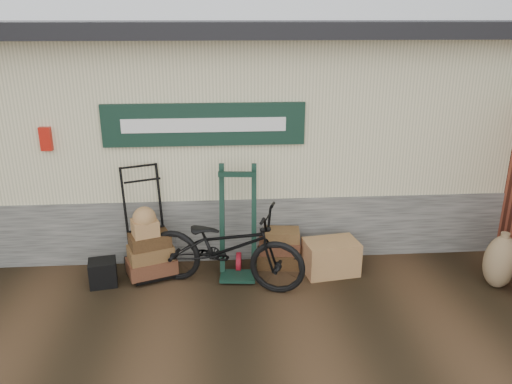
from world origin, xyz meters
TOP-DOWN VIEW (x-y plane):
  - ground at (0.00, 0.00)m, footprint 80.00×80.00m
  - station_building at (-0.01, 2.74)m, footprint 14.40×4.10m
  - porter_trolley at (-1.10, 0.71)m, footprint 0.89×0.78m
  - green_barrow at (0.10, 0.55)m, footprint 0.58×0.51m
  - suitcase_stack at (0.67, 0.78)m, footprint 0.64×0.44m
  - wicker_hamper at (1.34, 0.51)m, footprint 0.76×0.55m
  - black_trunk at (-1.64, 0.41)m, footprint 0.39×0.35m
  - bicycle at (-0.08, 0.28)m, footprint 1.31×2.17m
  - burlap_sack_left at (3.37, -0.02)m, footprint 0.51×0.45m

SIDE VIEW (x-z plane):
  - ground at x=0.00m, z-range 0.00..0.00m
  - black_trunk at x=-1.64m, z-range 0.00..0.34m
  - wicker_hamper at x=1.34m, z-range 0.00..0.45m
  - suitcase_stack at x=0.67m, z-range 0.00..0.54m
  - burlap_sack_left at x=3.37m, z-range 0.00..0.70m
  - bicycle at x=-0.08m, z-range 0.00..1.19m
  - porter_trolley at x=-1.10m, z-range 0.00..1.48m
  - green_barrow at x=0.10m, z-range 0.00..1.49m
  - station_building at x=-0.01m, z-range 0.01..3.21m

